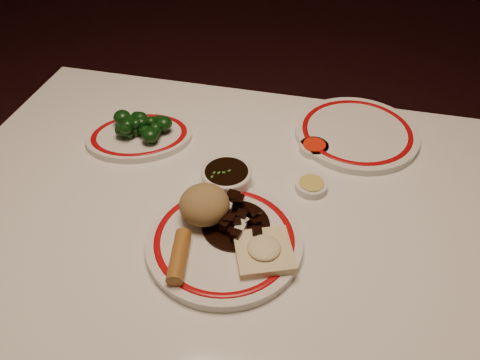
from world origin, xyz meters
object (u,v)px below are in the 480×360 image
object	(u,v)px
broccoli_plate	(140,136)
soy_bowl	(227,179)
stirfry_heap	(237,220)
spring_roll	(179,256)
fried_wonton	(264,251)
main_plate	(224,241)
broccoli_pile	(140,125)
dining_table	(231,249)
rice_mound	(204,205)

from	to	relation	value
broccoli_plate	soy_bowl	distance (m)	0.25
stirfry_heap	broccoli_plate	world-z (taller)	stirfry_heap
spring_roll	stirfry_heap	size ratio (longest dim) A/B	0.82
fried_wonton	broccoli_plate	bearing A→B (deg)	141.18
main_plate	broccoli_pile	distance (m)	0.37
fried_wonton	soy_bowl	distance (m)	0.20
dining_table	stirfry_heap	size ratio (longest dim) A/B	9.66
main_plate	broccoli_pile	bearing A→B (deg)	135.52
soy_bowl	broccoli_plate	bearing A→B (deg)	155.46
main_plate	fried_wonton	xyz separation A→B (m)	(0.07, -0.02, 0.02)
spring_roll	broccoli_plate	xyz separation A→B (m)	(-0.20, 0.32, -0.02)
spring_roll	soy_bowl	distance (m)	0.22
spring_roll	fried_wonton	distance (m)	0.14
rice_mound	broccoli_plate	world-z (taller)	rice_mound
fried_wonton	broccoli_plate	xyz separation A→B (m)	(-0.34, 0.27, -0.02)
fried_wonton	soy_bowl	xyz separation A→B (m)	(-0.11, 0.17, -0.01)
soy_bowl	main_plate	bearing A→B (deg)	-77.07
dining_table	main_plate	bearing A→B (deg)	-84.76
main_plate	broccoli_plate	xyz separation A→B (m)	(-0.26, 0.25, -0.00)
broccoli_pile	soy_bowl	distance (m)	0.25
dining_table	main_plate	distance (m)	0.12
dining_table	fried_wonton	distance (m)	0.17
main_plate	stirfry_heap	distance (m)	0.04
spring_roll	fried_wonton	xyz separation A→B (m)	(0.13, 0.05, -0.00)
spring_roll	broccoli_pile	bearing A→B (deg)	111.94
dining_table	spring_roll	size ratio (longest dim) A/B	11.74
broccoli_plate	rice_mound	bearing A→B (deg)	-44.28
dining_table	main_plate	xyz separation A→B (m)	(0.01, -0.07, 0.10)
fried_wonton	broccoli_pile	bearing A→B (deg)	140.56
soy_bowl	spring_roll	bearing A→B (deg)	-96.89
dining_table	soy_bowl	bearing A→B (deg)	108.79
stirfry_heap	soy_bowl	distance (m)	0.12
stirfry_heap	broccoli_plate	bearing A→B (deg)	142.21
spring_roll	soy_bowl	xyz separation A→B (m)	(0.03, 0.21, -0.01)
dining_table	rice_mound	world-z (taller)	rice_mound
fried_wonton	rice_mound	bearing A→B (deg)	153.49
broccoli_plate	soy_bowl	xyz separation A→B (m)	(0.23, -0.11, 0.01)
stirfry_heap	spring_roll	bearing A→B (deg)	-125.27
dining_table	stirfry_heap	world-z (taller)	stirfry_heap
stirfry_heap	soy_bowl	bearing A→B (deg)	113.35
dining_table	broccoli_pile	xyz separation A→B (m)	(-0.26, 0.19, 0.13)
fried_wonton	broccoli_plate	size ratio (longest dim) A/B	0.43
main_plate	spring_roll	distance (m)	0.09
rice_mound	soy_bowl	size ratio (longest dim) A/B	0.92
dining_table	rice_mound	distance (m)	0.15
spring_roll	broccoli_plate	size ratio (longest dim) A/B	0.36
fried_wonton	soy_bowl	world-z (taller)	fried_wonton
main_plate	broccoli_plate	bearing A→B (deg)	136.26
spring_roll	broccoli_pile	world-z (taller)	broccoli_pile
rice_mound	broccoli_plate	xyz separation A→B (m)	(-0.22, 0.21, -0.04)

